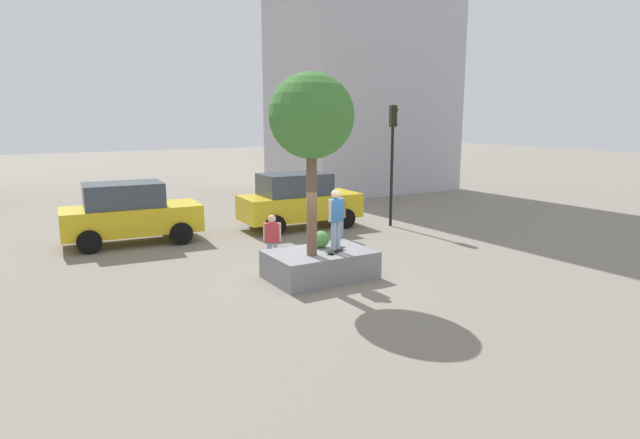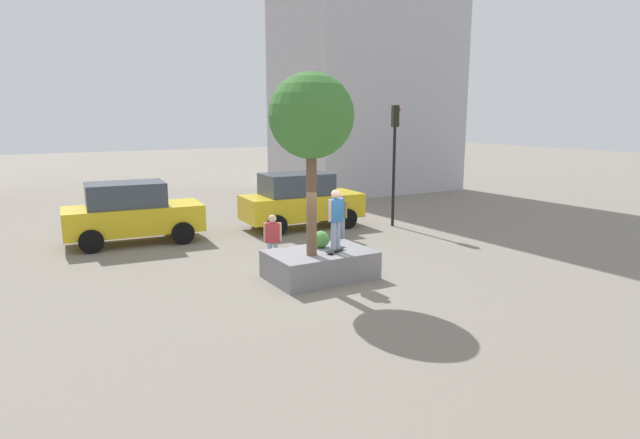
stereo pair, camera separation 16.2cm
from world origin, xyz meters
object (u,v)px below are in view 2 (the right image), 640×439
at_px(planter_ledge, 320,265).
at_px(plaza_tree, 311,117).
at_px(skateboard, 336,250).
at_px(traffic_light_corner, 395,145).
at_px(sedan_parked, 132,212).
at_px(skateboarder, 336,215).
at_px(taxi_cab, 300,200).
at_px(pedestrian_crossing, 342,213).
at_px(passerby_with_bag, 273,237).

bearing_deg(planter_ledge, plaza_tree, -148.95).
relative_size(planter_ledge, plaza_tree, 0.59).
height_order(skateboard, traffic_light_corner, traffic_light_corner).
distance_m(skateboard, sedan_parked, 8.34).
relative_size(skateboarder, sedan_parked, 0.35).
distance_m(taxi_cab, pedestrian_crossing, 2.42).
height_order(skateboarder, taxi_cab, skateboarder).
height_order(skateboard, passerby_with_bag, passerby_with_bag).
relative_size(pedestrian_crossing, passerby_with_bag, 1.00).
bearing_deg(traffic_light_corner, sedan_parked, 167.38).
distance_m(skateboard, passerby_with_bag, 2.23).
relative_size(plaza_tree, skateboarder, 2.89).
distance_m(skateboarder, traffic_light_corner, 7.93).
xyz_separation_m(skateboarder, sedan_parked, (-4.01, 7.31, -0.70)).
bearing_deg(pedestrian_crossing, traffic_light_corner, 14.90).
bearing_deg(sedan_parked, taxi_cab, -5.80).
bearing_deg(skateboarder, skateboard, 0.00).
relative_size(plaza_tree, taxi_cab, 0.99).
bearing_deg(passerby_with_bag, skateboard, -63.94).
xyz_separation_m(planter_ledge, skateboarder, (0.33, -0.29, 1.42)).
bearing_deg(sedan_parked, traffic_light_corner, -12.62).
relative_size(plaza_tree, sedan_parked, 1.00).
bearing_deg(sedan_parked, plaza_tree, -65.72).
relative_size(traffic_light_corner, pedestrian_crossing, 3.06).
xyz_separation_m(planter_ledge, traffic_light_corner, (6.23, 4.81, 2.92)).
distance_m(planter_ledge, pedestrian_crossing, 5.17).
bearing_deg(skateboarder, passerby_with_bag, 116.06).
xyz_separation_m(skateboarder, pedestrian_crossing, (2.89, 4.29, -0.89)).
bearing_deg(skateboard, passerby_with_bag, 116.06).
height_order(sedan_parked, passerby_with_bag, sedan_parked).
bearing_deg(taxi_cab, plaza_tree, -115.46).
xyz_separation_m(skateboard, pedestrian_crossing, (2.89, 4.29, 0.10)).
relative_size(plaza_tree, pedestrian_crossing, 3.02).
height_order(sedan_parked, traffic_light_corner, traffic_light_corner).
xyz_separation_m(plaza_tree, passerby_with_bag, (-0.25, 1.96, -3.52)).
bearing_deg(pedestrian_crossing, skateboarder, -123.94).
relative_size(taxi_cab, passerby_with_bag, 3.07).
height_order(planter_ledge, pedestrian_crossing, pedestrian_crossing).
xyz_separation_m(sedan_parked, taxi_cab, (6.42, -0.65, 0.02)).
height_order(skateboard, sedan_parked, sedan_parked).
height_order(plaza_tree, pedestrian_crossing, plaza_tree).
relative_size(planter_ledge, sedan_parked, 0.59).
xyz_separation_m(plaza_tree, skateboarder, (0.73, -0.05, -2.63)).
distance_m(taxi_cab, passerby_with_bag, 5.77).
bearing_deg(sedan_parked, passerby_with_bag, -60.31).
distance_m(planter_ledge, sedan_parked, 7.96).
distance_m(sedan_parked, passerby_with_bag, 6.11).
distance_m(plaza_tree, passerby_with_bag, 4.03).
relative_size(planter_ledge, traffic_light_corner, 0.58).
bearing_deg(skateboard, planter_ledge, 139.03).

